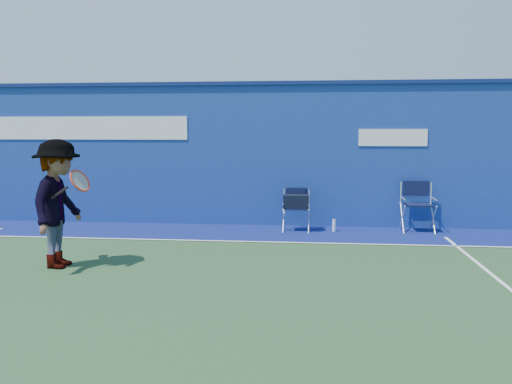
# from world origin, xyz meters

# --- Properties ---
(ground) EXTENTS (80.00, 80.00, 0.00)m
(ground) POSITION_xyz_m (0.00, 0.00, 0.00)
(ground) COLOR #274826
(ground) RESTS_ON ground
(stadium_wall) EXTENTS (24.00, 0.50, 3.08)m
(stadium_wall) POSITION_xyz_m (-0.00, 5.20, 1.55)
(stadium_wall) COLOR navy
(stadium_wall) RESTS_ON ground
(out_of_bounds_strip) EXTENTS (24.00, 1.80, 0.01)m
(out_of_bounds_strip) POSITION_xyz_m (0.00, 4.10, 0.00)
(out_of_bounds_strip) COLOR navy
(out_of_bounds_strip) RESTS_ON ground
(court_lines) EXTENTS (24.00, 12.00, 0.01)m
(court_lines) POSITION_xyz_m (0.00, 0.60, 0.01)
(court_lines) COLOR white
(court_lines) RESTS_ON out_of_bounds_strip
(directors_chair_left) EXTENTS (0.51, 0.48, 0.87)m
(directors_chair_left) POSITION_xyz_m (1.63, 4.42, 0.37)
(directors_chair_left) COLOR silver
(directors_chair_left) RESTS_ON ground
(directors_chair_right) EXTENTS (0.61, 0.54, 1.02)m
(directors_chair_right) POSITION_xyz_m (4.08, 4.60, 0.32)
(directors_chair_right) COLOR silver
(directors_chair_right) RESTS_ON ground
(water_bottle) EXTENTS (0.07, 0.07, 0.25)m
(water_bottle) POSITION_xyz_m (2.40, 4.42, 0.13)
(water_bottle) COLOR white
(water_bottle) RESTS_ON ground
(tennis_player) EXTENTS (0.92, 1.25, 1.92)m
(tennis_player) POSITION_xyz_m (-1.81, 1.11, 0.96)
(tennis_player) COLOR #EA4738
(tennis_player) RESTS_ON ground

